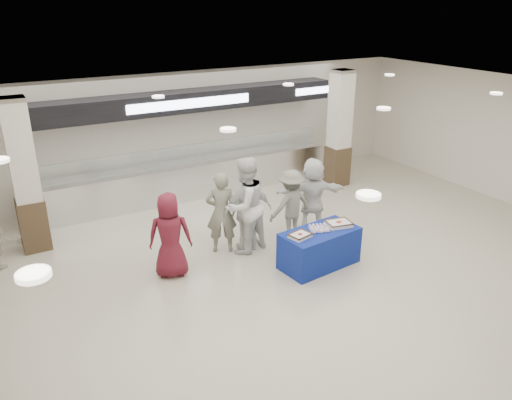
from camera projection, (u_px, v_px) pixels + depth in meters
ground at (305, 290)px, 9.08m from camera, size 14.00×14.00×0.00m
serving_line at (188, 154)px, 12.99m from camera, size 8.70×0.85×2.80m
column_left at (25, 180)px, 10.05m from camera, size 0.55×0.55×3.20m
column_right at (339, 132)px, 13.73m from camera, size 0.55×0.55×3.20m
display_table at (319, 248)px, 9.80m from camera, size 1.62×0.94×0.75m
sheet_cake_left at (300, 235)px, 9.38m from camera, size 0.45×0.38×0.09m
sheet_cake_right at (339, 223)px, 9.86m from camera, size 0.53×0.45×0.10m
cupcake_tray at (319, 228)px, 9.69m from camera, size 0.44×0.38×0.06m
civilian_maroon at (170, 235)px, 9.29m from camera, size 0.95×0.80×1.66m
soldier_a at (221, 213)px, 10.19m from camera, size 0.75×0.64×1.74m
chef_tall at (245, 205)px, 10.14m from camera, size 1.17×1.02×2.04m
chef_short at (248, 211)px, 10.23m from camera, size 1.09×0.58×1.77m
soldier_b at (291, 205)px, 10.76m from camera, size 1.05×0.64×1.58m
civilian_white at (312, 195)px, 11.14m from camera, size 1.67×0.95×1.71m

